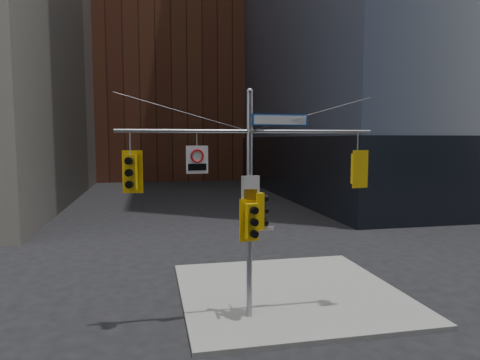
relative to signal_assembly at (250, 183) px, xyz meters
name	(u,v)px	position (x,y,z in m)	size (l,w,h in m)	color
ground	(266,351)	(0.00, -1.99, -4.42)	(160.00, 160.00, 0.00)	black
sidewalk_corner	(289,292)	(2.00, 2.01, -4.34)	(8.00, 8.00, 0.15)	gray
podium_ne	(430,164)	(28.00, 30.01, -1.42)	(36.40, 36.40, 6.00)	black
brick_midrise	(168,86)	(0.00, 56.01, 9.58)	(26.00, 20.00, 28.00)	brown
signal_assembly	(250,183)	(0.00, 0.00, 0.00)	(8.00, 0.80, 7.30)	gray
traffic_light_west_arm	(131,172)	(-3.55, 0.01, 0.38)	(0.59, 0.55, 1.26)	#E9B50C
traffic_light_east_arm	(357,169)	(3.59, 0.00, 0.38)	(0.58, 0.51, 1.22)	#E9B50C
traffic_light_pole_side	(260,211)	(0.33, 0.01, -0.89)	(0.48, 0.41, 1.14)	#E9B50C
traffic_light_pole_front	(251,221)	(0.00, -0.27, -1.15)	(0.64, 0.57, 1.34)	#E9B50C
street_sign_blade	(280,120)	(0.97, 0.00, 1.93)	(1.83, 0.18, 0.36)	#11469F
regulatory_sign_arm	(197,159)	(-1.62, -0.02, 0.76)	(0.67, 0.12, 0.84)	silver
regulatory_sign_pole	(250,188)	(0.00, -0.11, -0.16)	(0.57, 0.05, 0.75)	silver
street_blade_ew	(263,229)	(0.45, 0.01, -1.46)	(0.67, 0.11, 0.13)	silver
street_blade_ns	(246,233)	(0.00, 0.46, -1.67)	(0.05, 0.69, 0.14)	#145926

